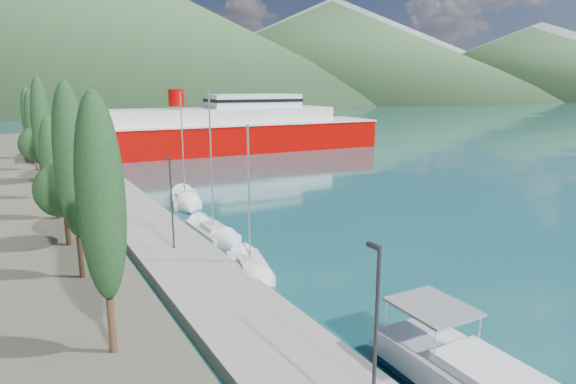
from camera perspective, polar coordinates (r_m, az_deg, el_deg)
ground at (r=138.02m, az=-22.85°, el=6.78°), size 1400.00×1400.00×0.00m
quay at (r=44.63m, az=-18.04°, el=-2.27°), size 5.00×88.00×0.80m
hills_far at (r=657.42m, az=-17.06°, el=17.68°), size 1480.00×900.00×180.00m
hills_near at (r=407.53m, az=-14.17°, el=17.40°), size 1010.00×520.00×115.00m
tree_row at (r=49.02m, az=-26.84°, el=4.96°), size 4.13×63.81×11.50m
lamp_posts at (r=33.83m, az=-14.61°, el=-0.21°), size 0.15×46.69×6.06m
sailboat_near at (r=28.60m, az=-3.94°, el=-10.17°), size 3.70×7.23×9.96m
sailboat_mid at (r=35.76m, az=-7.82°, el=-5.54°), size 2.26×8.32×11.94m
sailboat_far at (r=46.61m, az=-11.89°, el=-1.40°), size 4.20×8.35×11.74m
ferry at (r=85.45m, az=-7.59°, el=7.09°), size 57.90×15.40×11.38m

